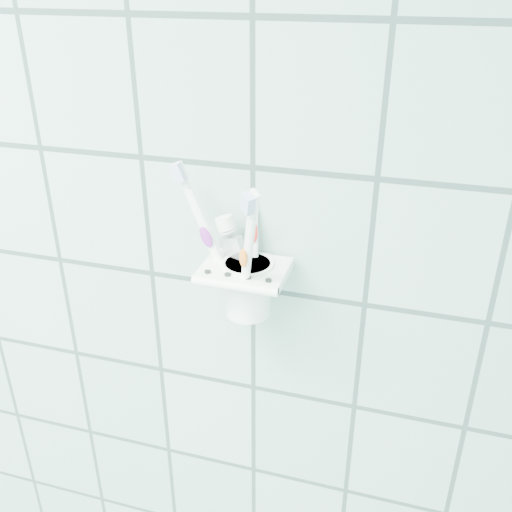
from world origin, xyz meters
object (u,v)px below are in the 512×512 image
Objects in this scene: holder_bracket at (245,271)px; toothbrush_pink at (237,236)px; toothpaste_tube at (253,255)px; toothbrush_blue at (253,241)px; toothbrush_orange at (241,235)px; cup at (248,286)px.

toothbrush_pink is (-0.01, 0.00, 0.05)m from holder_bracket.
toothpaste_tube is (0.01, 0.01, 0.02)m from holder_bracket.
toothpaste_tube is (-0.00, 0.01, -0.03)m from toothbrush_blue.
toothbrush_orange reaches higher than toothbrush_blue.
toothbrush_pink is 0.02m from toothbrush_blue.
toothbrush_pink reaches higher than toothpaste_tube.
holder_bracket is 0.05m from toothbrush_orange.
toothbrush_orange is at bearing -97.95° from toothpaste_tube.
cup is 0.38× the size of toothbrush_blue.
toothbrush_orange is (-0.01, -0.01, 0.08)m from cup.
toothpaste_tube is at bearing 98.07° from toothbrush_orange.
cup is at bearing 7.00° from toothbrush_pink.
holder_bracket and cup have the same top height.
toothbrush_blue reaches higher than cup.
toothbrush_orange is at bearing -130.46° from cup.
toothbrush_pink is 0.01m from toothbrush_orange.
toothbrush_pink is at bearing -125.88° from toothpaste_tube.
holder_bracket is 0.02m from cup.
cup is at bearing 53.85° from holder_bracket.
cup is at bearing 89.29° from toothbrush_orange.
toothbrush_blue is 0.94× the size of toothbrush_orange.
toothpaste_tube is at bearing 66.41° from cup.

